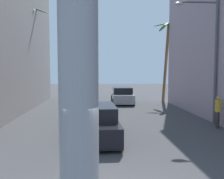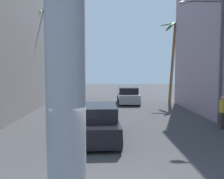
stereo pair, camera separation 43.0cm
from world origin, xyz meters
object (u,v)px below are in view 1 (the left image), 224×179
street_lamp (209,50)px  car_far (122,96)px  car_lead (95,123)px  palm_tree_far_right (167,49)px  pedestrian_mid_right (218,109)px  palm_tree_far_left (28,46)px

street_lamp → car_far: street_lamp is taller
car_lead → car_far: (2.57, 12.20, -0.00)m
street_lamp → palm_tree_far_right: (0.47, 10.37, 0.97)m
car_lead → palm_tree_far_right: (7.10, 13.07, 4.60)m
palm_tree_far_right → pedestrian_mid_right: 12.24m
palm_tree_far_left → pedestrian_mid_right: (12.75, -9.90, -4.32)m
street_lamp → palm_tree_far_left: bearing=145.2°
car_far → palm_tree_far_right: (4.53, 0.88, 4.60)m
car_lead → car_far: same height
palm_tree_far_left → car_lead: bearing=-62.4°
car_far → palm_tree_far_right: size_ratio=0.54×
street_lamp → car_lead: size_ratio=1.47×
street_lamp → car_lead: (-6.63, -2.71, -3.63)m
pedestrian_mid_right → car_lead: bearing=-166.5°
car_far → palm_tree_far_left: bearing=-175.5°
palm_tree_far_left → palm_tree_far_right: bearing=6.8°
palm_tree_far_left → pedestrian_mid_right: palm_tree_far_left is taller
car_far → pedestrian_mid_right: pedestrian_mid_right is taller
palm_tree_far_right → palm_tree_far_left: bearing=-173.2°
car_far → pedestrian_mid_right: 11.37m
car_lead → pedestrian_mid_right: (6.72, 1.62, 0.31)m
street_lamp → pedestrian_mid_right: 3.49m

